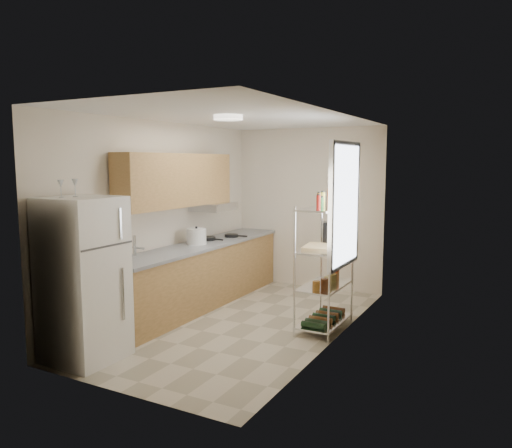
{
  "coord_description": "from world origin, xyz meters",
  "views": [
    {
      "loc": [
        3.08,
        -5.37,
        2.06
      ],
      "look_at": [
        0.08,
        0.25,
        1.26
      ],
      "focal_mm": 35.0,
      "sensor_mm": 36.0,
      "label": 1
    }
  ],
  "objects_px": {
    "frying_pan_large": "(207,238)",
    "espresso_machine": "(334,232)",
    "refrigerator": "(84,279)",
    "cutting_board": "(320,247)",
    "rice_cooker": "(196,236)"
  },
  "relations": [
    {
      "from": "cutting_board",
      "to": "espresso_machine",
      "type": "height_order",
      "value": "espresso_machine"
    },
    {
      "from": "rice_cooker",
      "to": "frying_pan_large",
      "type": "relative_size",
      "value": 1.07
    },
    {
      "from": "rice_cooker",
      "to": "frying_pan_large",
      "type": "height_order",
      "value": "rice_cooker"
    },
    {
      "from": "refrigerator",
      "to": "frying_pan_large",
      "type": "bearing_deg",
      "value": 93.57
    },
    {
      "from": "rice_cooker",
      "to": "cutting_board",
      "type": "bearing_deg",
      "value": -2.26
    },
    {
      "from": "rice_cooker",
      "to": "espresso_machine",
      "type": "bearing_deg",
      "value": 7.64
    },
    {
      "from": "refrigerator",
      "to": "rice_cooker",
      "type": "distance_m",
      "value": 2.14
    },
    {
      "from": "refrigerator",
      "to": "cutting_board",
      "type": "bearing_deg",
      "value": 48.68
    },
    {
      "from": "refrigerator",
      "to": "frying_pan_large",
      "type": "distance_m",
      "value": 2.53
    },
    {
      "from": "rice_cooker",
      "to": "frying_pan_large",
      "type": "bearing_deg",
      "value": 102.35
    },
    {
      "from": "cutting_board",
      "to": "refrigerator",
      "type": "bearing_deg",
      "value": -131.32
    },
    {
      "from": "rice_cooker",
      "to": "espresso_machine",
      "type": "distance_m",
      "value": 1.97
    },
    {
      "from": "refrigerator",
      "to": "frying_pan_large",
      "type": "relative_size",
      "value": 6.57
    },
    {
      "from": "frying_pan_large",
      "to": "espresso_machine",
      "type": "height_order",
      "value": "espresso_machine"
    },
    {
      "from": "rice_cooker",
      "to": "refrigerator",
      "type": "bearing_deg",
      "value": -88.06
    }
  ]
}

